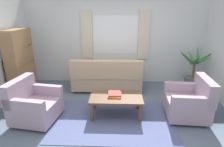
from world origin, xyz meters
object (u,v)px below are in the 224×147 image
(book_stack_on_table, at_px, (115,94))
(potted_plant, at_px, (193,73))
(bookshelf, at_px, (23,66))
(couch, at_px, (107,77))
(armchair_right, at_px, (190,102))
(armchair_left, at_px, (33,104))
(coffee_table, at_px, (116,99))

(book_stack_on_table, height_order, potted_plant, potted_plant)
(bookshelf, bearing_deg, couch, 99.68)
(couch, distance_m, armchair_right, 2.26)
(armchair_left, relative_size, book_stack_on_table, 2.68)
(bookshelf, bearing_deg, coffee_table, 68.05)
(book_stack_on_table, bearing_deg, coffee_table, -53.16)
(potted_plant, distance_m, bookshelf, 4.58)
(armchair_left, xyz_separation_m, bookshelf, (-0.74, 1.22, 0.44))
(couch, xyz_separation_m, coffee_table, (0.28, -1.33, 0.01))
(armchair_left, bearing_deg, coffee_table, -72.61)
(armchair_left, height_order, book_stack_on_table, armchair_left)
(armchair_right, relative_size, bookshelf, 0.51)
(coffee_table, height_order, book_stack_on_table, book_stack_on_table)
(potted_plant, bearing_deg, armchair_left, -155.65)
(armchair_left, xyz_separation_m, armchair_right, (3.20, 0.23, 0.00))
(coffee_table, distance_m, potted_plant, 2.59)
(couch, bearing_deg, armchair_left, 48.65)
(couch, relative_size, potted_plant, 1.58)
(armchair_right, distance_m, coffee_table, 1.53)
(couch, height_order, armchair_right, couch)
(armchair_left, distance_m, armchair_right, 3.21)
(coffee_table, bearing_deg, bookshelf, 158.05)
(armchair_left, bearing_deg, potted_plant, -56.78)
(coffee_table, distance_m, bookshelf, 2.63)
(coffee_table, relative_size, book_stack_on_table, 3.08)
(couch, xyz_separation_m, bookshelf, (-2.13, -0.36, 0.42))
(couch, relative_size, bookshelf, 1.10)
(coffee_table, xyz_separation_m, book_stack_on_table, (-0.04, 0.05, 0.09))
(coffee_table, bearing_deg, potted_plant, 34.61)
(armchair_right, relative_size, book_stack_on_table, 2.47)
(armchair_left, bearing_deg, bookshelf, 39.95)
(couch, bearing_deg, coffee_table, 101.77)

